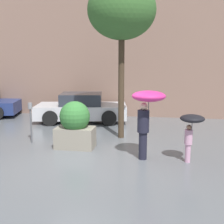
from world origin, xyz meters
TOP-DOWN VIEW (x-y plane):
  - ground_plane at (0.00, 0.00)m, footprint 40.00×40.00m
  - building_facade at (0.00, 6.50)m, footprint 18.00×0.30m
  - planter_box at (-0.62, 1.01)m, footprint 1.18×0.93m
  - person_adult at (1.58, 0.27)m, footprint 0.89×0.89m
  - person_child at (2.73, 0.21)m, footprint 0.62×0.62m
  - parked_car_near at (-1.47, 4.90)m, footprint 4.20×2.54m
  - street_tree at (0.63, 2.43)m, footprint 2.25×2.25m
  - parking_meter at (-2.18, 1.30)m, footprint 0.14×0.14m

SIDE VIEW (x-z plane):
  - ground_plane at x=0.00m, z-range 0.00..0.00m
  - parked_car_near at x=-1.47m, z-range -0.05..1.21m
  - planter_box at x=-0.62m, z-range 0.00..1.45m
  - parking_meter at x=-2.18m, z-range 0.29..1.62m
  - person_child at x=2.73m, z-range 0.37..1.67m
  - person_adult at x=1.58m, z-range 0.52..2.40m
  - building_facade at x=0.00m, z-range 0.00..6.00m
  - street_tree at x=0.63m, z-range 1.63..6.87m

